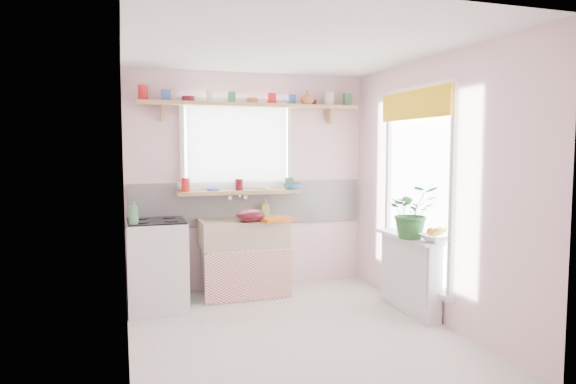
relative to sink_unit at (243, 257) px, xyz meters
name	(u,v)px	position (x,y,z in m)	size (l,w,h in m)	color
room	(326,173)	(0.81, -0.43, 0.94)	(3.20, 3.20, 3.20)	beige
sink_unit	(243,257)	(0.00, 0.00, 0.00)	(0.95, 0.65, 1.11)	white
cooker	(157,265)	(-0.95, -0.24, 0.03)	(0.58, 0.58, 0.93)	white
radiator_ledge	(410,272)	(1.45, -1.09, -0.03)	(0.22, 0.95, 0.78)	white
windowsill	(239,192)	(0.00, 0.19, 0.71)	(1.40, 0.22, 0.04)	tan
pine_shelf	(252,105)	(0.15, 0.18, 1.69)	(2.52, 0.24, 0.04)	tan
shelf_crockery	(252,99)	(0.15, 0.18, 1.76)	(2.47, 0.11, 0.12)	red
sill_crockery	(239,185)	(0.00, 0.19, 0.78)	(1.35, 0.11, 0.12)	red
dish_tray	(274,219)	(0.30, -0.19, 0.44)	(0.36, 0.27, 0.04)	#D45F12
colander	(251,215)	(0.04, -0.19, 0.49)	(0.31, 0.31, 0.14)	#4F0D17
jade_plant	(412,212)	(1.36, -1.26, 0.60)	(0.46, 0.40, 0.51)	#27632A
fruit_bowl	(437,238)	(1.48, -1.49, 0.38)	(0.29, 0.29, 0.07)	silver
herb_pot	(401,224)	(1.36, -1.06, 0.45)	(0.12, 0.08, 0.22)	#255C25
soap_bottle_sink	(266,208)	(0.32, 0.21, 0.52)	(0.09, 0.09, 0.20)	#C5D25D
sill_cup	(183,186)	(-0.62, 0.25, 0.78)	(0.14, 0.14, 0.11)	beige
sill_bowl	(293,187)	(0.62, 0.13, 0.76)	(0.21, 0.21, 0.06)	#3876B7
shelf_vase	(307,97)	(0.80, 0.12, 1.79)	(0.16, 0.16, 0.16)	#B66338
cooker_bottle	(133,212)	(-1.17, -0.46, 0.60)	(0.09, 0.09, 0.24)	#418350
fruit	(437,232)	(1.49, -1.49, 0.44)	(0.20, 0.14, 0.10)	orange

